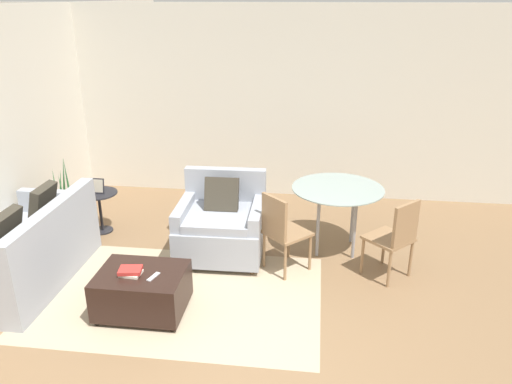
{
  "coord_description": "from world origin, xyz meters",
  "views": [
    {
      "loc": [
        0.68,
        -3.33,
        2.84
      ],
      "look_at": [
        0.02,
        1.91,
        0.75
      ],
      "focal_mm": 35.0,
      "sensor_mm": 36.0,
      "label": 1
    }
  ],
  "objects_px": {
    "ottoman": "(142,290)",
    "side_table": "(100,204)",
    "dining_table": "(337,196)",
    "dining_chair_near_right": "(396,235)",
    "armchair": "(221,225)",
    "book_stack": "(131,271)",
    "dining_chair_near_left": "(281,228)",
    "picture_frame": "(97,186)",
    "potted_plant": "(66,213)",
    "tv_remote_primary": "(153,277)",
    "couch": "(26,254)"
  },
  "relations": [
    {
      "from": "ottoman",
      "to": "side_table",
      "type": "height_order",
      "value": "side_table"
    },
    {
      "from": "dining_table",
      "to": "dining_chair_near_right",
      "type": "bearing_deg",
      "value": -45.0
    },
    {
      "from": "armchair",
      "to": "book_stack",
      "type": "xyz_separation_m",
      "value": [
        -0.61,
        -1.26,
        0.08
      ]
    },
    {
      "from": "side_table",
      "to": "dining_table",
      "type": "bearing_deg",
      "value": -1.99
    },
    {
      "from": "book_stack",
      "to": "dining_chair_near_left",
      "type": "xyz_separation_m",
      "value": [
        1.32,
        0.96,
        0.06
      ]
    },
    {
      "from": "book_stack",
      "to": "dining_table",
      "type": "height_order",
      "value": "dining_table"
    },
    {
      "from": "book_stack",
      "to": "picture_frame",
      "type": "height_order",
      "value": "picture_frame"
    },
    {
      "from": "potted_plant",
      "to": "dining_table",
      "type": "height_order",
      "value": "potted_plant"
    },
    {
      "from": "book_stack",
      "to": "dining_table",
      "type": "relative_size",
      "value": 0.22
    },
    {
      "from": "dining_chair_near_right",
      "to": "book_stack",
      "type": "bearing_deg",
      "value": -159.21
    },
    {
      "from": "tv_remote_primary",
      "to": "picture_frame",
      "type": "distance_m",
      "value": 2.11
    },
    {
      "from": "side_table",
      "to": "dining_chair_near_right",
      "type": "height_order",
      "value": "dining_chair_near_right"
    },
    {
      "from": "dining_table",
      "to": "potted_plant",
      "type": "bearing_deg",
      "value": 177.43
    },
    {
      "from": "potted_plant",
      "to": "dining_chair_near_left",
      "type": "relative_size",
      "value": 1.08
    },
    {
      "from": "ottoman",
      "to": "tv_remote_primary",
      "type": "relative_size",
      "value": 4.93
    },
    {
      "from": "tv_remote_primary",
      "to": "book_stack",
      "type": "bearing_deg",
      "value": 173.77
    },
    {
      "from": "book_stack",
      "to": "dining_table",
      "type": "xyz_separation_m",
      "value": [
        1.92,
        1.56,
        0.23
      ]
    },
    {
      "from": "couch",
      "to": "side_table",
      "type": "height_order",
      "value": "couch"
    },
    {
      "from": "book_stack",
      "to": "dining_chair_near_left",
      "type": "bearing_deg",
      "value": 35.88
    },
    {
      "from": "tv_remote_primary",
      "to": "picture_frame",
      "type": "height_order",
      "value": "picture_frame"
    },
    {
      "from": "ottoman",
      "to": "dining_chair_near_left",
      "type": "relative_size",
      "value": 0.91
    },
    {
      "from": "armchair",
      "to": "dining_table",
      "type": "height_order",
      "value": "armchair"
    },
    {
      "from": "couch",
      "to": "side_table",
      "type": "xyz_separation_m",
      "value": [
        0.28,
        1.24,
        0.07
      ]
    },
    {
      "from": "book_stack",
      "to": "picture_frame",
      "type": "xyz_separation_m",
      "value": [
        -1.03,
        1.66,
        0.17
      ]
    },
    {
      "from": "ottoman",
      "to": "potted_plant",
      "type": "relative_size",
      "value": 0.84
    },
    {
      "from": "tv_remote_primary",
      "to": "side_table",
      "type": "relative_size",
      "value": 0.31
    },
    {
      "from": "side_table",
      "to": "dining_chair_near_right",
      "type": "bearing_deg",
      "value": -11.17
    },
    {
      "from": "armchair",
      "to": "picture_frame",
      "type": "distance_m",
      "value": 1.71
    },
    {
      "from": "potted_plant",
      "to": "picture_frame",
      "type": "bearing_deg",
      "value": -6.01
    },
    {
      "from": "couch",
      "to": "tv_remote_primary",
      "type": "bearing_deg",
      "value": -16.26
    },
    {
      "from": "armchair",
      "to": "dining_chair_near_left",
      "type": "bearing_deg",
      "value": -22.83
    },
    {
      "from": "potted_plant",
      "to": "couch",
      "type": "bearing_deg",
      "value": -80.28
    },
    {
      "from": "dining_chair_near_right",
      "to": "tv_remote_primary",
      "type": "bearing_deg",
      "value": -156.85
    },
    {
      "from": "armchair",
      "to": "tv_remote_primary",
      "type": "height_order",
      "value": "armchair"
    },
    {
      "from": "side_table",
      "to": "book_stack",
      "type": "bearing_deg",
      "value": -58.14
    },
    {
      "from": "couch",
      "to": "potted_plant",
      "type": "height_order",
      "value": "potted_plant"
    },
    {
      "from": "armchair",
      "to": "book_stack",
      "type": "relative_size",
      "value": 4.31
    },
    {
      "from": "ottoman",
      "to": "tv_remote_primary",
      "type": "distance_m",
      "value": 0.25
    },
    {
      "from": "potted_plant",
      "to": "dining_table",
      "type": "distance_m",
      "value": 3.5
    },
    {
      "from": "couch",
      "to": "picture_frame",
      "type": "height_order",
      "value": "couch"
    },
    {
      "from": "picture_frame",
      "to": "side_table",
      "type": "bearing_deg",
      "value": 90.0
    },
    {
      "from": "couch",
      "to": "ottoman",
      "type": "height_order",
      "value": "couch"
    },
    {
      "from": "tv_remote_primary",
      "to": "potted_plant",
      "type": "relative_size",
      "value": 0.17
    },
    {
      "from": "armchair",
      "to": "dining_table",
      "type": "bearing_deg",
      "value": 12.87
    },
    {
      "from": "potted_plant",
      "to": "side_table",
      "type": "relative_size",
      "value": 1.82
    },
    {
      "from": "picture_frame",
      "to": "dining_table",
      "type": "bearing_deg",
      "value": -1.99
    },
    {
      "from": "couch",
      "to": "potted_plant",
      "type": "bearing_deg",
      "value": 99.72
    },
    {
      "from": "tv_remote_primary",
      "to": "potted_plant",
      "type": "bearing_deg",
      "value": 135.36
    },
    {
      "from": "tv_remote_primary",
      "to": "potted_plant",
      "type": "xyz_separation_m",
      "value": [
        -1.76,
        1.74,
        -0.22
      ]
    },
    {
      "from": "ottoman",
      "to": "picture_frame",
      "type": "bearing_deg",
      "value": 124.45
    }
  ]
}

